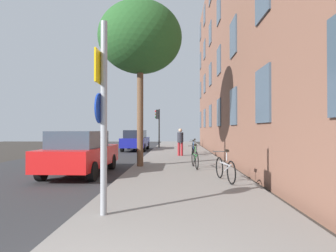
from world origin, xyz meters
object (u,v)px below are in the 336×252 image
Objects in this scene: bicycle_3 at (194,147)px; car_0 at (81,152)px; bicycle_1 at (195,158)px; pedestrian_0 at (180,140)px; bicycle_0 at (225,169)px; car_1 at (136,140)px; tree_near at (140,39)px; traffic_light at (158,121)px; bicycle_2 at (193,149)px; sign_post at (103,109)px.

car_0 reaches higher than bicycle_3.
bicycle_1 is 5.25m from pedestrian_0.
bicycle_0 is 0.40× the size of car_0.
bicycle_3 is 0.38× the size of car_1.
pedestrian_0 is (1.79, 4.73, -4.55)m from tree_near.
traffic_light reaches higher than bicycle_1.
tree_near reaches higher than traffic_light.
bicycle_3 is at bearing 91.53° from bicycle_0.
bicycle_3 is 2.31m from pedestrian_0.
pedestrian_0 is at bearing 58.95° from car_0.
pedestrian_0 is (-1.24, 8.06, 0.55)m from bicycle_0.
bicycle_0 is 1.00× the size of bicycle_3.
traffic_light is 1.97× the size of bicycle_1.
bicycle_0 is 10.08m from bicycle_3.
traffic_light is 13.95m from car_0.
bicycle_3 is at bearing -62.38° from traffic_light.
pedestrian_0 reaches higher than bicycle_1.
bicycle_2 is at bearing -96.23° from bicycle_3.
sign_post is 2.08× the size of bicycle_3.
pedestrian_0 is at bearing 98.77° from bicycle_0.
bicycle_1 reaches higher than bicycle_0.
traffic_light is at bearing 101.28° from bicycle_0.
sign_post is at bearing -83.62° from car_1.
car_0 is at bearing -121.05° from pedestrian_0.
bicycle_0 is 5.35m from car_0.
bicycle_1 is at bearing 14.53° from car_0.
pedestrian_0 reaches higher than bicycle_0.
bicycle_3 is 5.55m from car_1.
car_1 reaches higher than bicycle_1.
tree_near is 7.61m from bicycle_2.
bicycle_2 is (2.57, 5.01, -5.12)m from tree_near.
pedestrian_0 is at bearing 69.28° from tree_near.
bicycle_1 is 1.04× the size of pedestrian_0.
car_0 is at bearing -91.62° from car_1.
bicycle_2 is 0.40× the size of car_0.
car_0 is at bearing -98.14° from traffic_light.
car_1 is at bearing -128.09° from traffic_light.
tree_near is 4.32× the size of pedestrian_0.
pedestrian_0 reaches higher than bicycle_2.
traffic_light reaches higher than car_1.
bicycle_3 is 1.06× the size of pedestrian_0.
car_1 is at bearing 123.16° from pedestrian_0.
traffic_light is at bearing 51.91° from car_1.
traffic_light is 12.54m from tree_near.
tree_near is 8.91m from bicycle_3.
tree_near reaches higher than pedestrian_0.
tree_near is 1.65× the size of car_0.
tree_near reaches higher than car_0.
traffic_light is at bearing 100.60° from bicycle_1.
sign_post reaches higher than bicycle_0.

